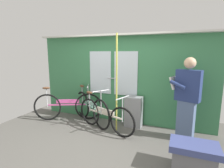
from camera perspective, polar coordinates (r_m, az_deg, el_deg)
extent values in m
cube|color=#56544F|center=(3.78, -3.61, -18.41)|extent=(5.53, 4.01, 0.04)
cube|color=#387A4C|center=(4.49, 2.83, 1.30)|extent=(4.53, 0.08, 2.19)
cube|color=silver|center=(4.63, -3.81, 3.75)|extent=(0.60, 0.02, 1.10)
cube|color=silver|center=(4.37, 4.50, 3.36)|extent=(0.60, 0.02, 1.10)
cylinder|color=#B2B2B7|center=(4.49, 0.13, 1.87)|extent=(0.28, 0.02, 0.02)
cube|color=silver|center=(4.36, 2.52, 15.74)|extent=(4.53, 0.28, 0.04)
torus|color=black|center=(3.81, 3.36, -12.27)|extent=(0.65, 0.26, 0.67)
torus|color=black|center=(4.46, -7.24, -8.93)|extent=(0.65, 0.26, 0.67)
cube|color=beige|center=(4.10, -2.39, -9.73)|extent=(0.93, 0.34, 0.03)
cube|color=beige|center=(4.07, -2.40, -8.66)|extent=(0.54, 0.21, 0.10)
cylinder|color=#B7B7BC|center=(4.39, -7.31, -5.89)|extent=(0.02, 0.02, 0.49)
ellipsoid|color=brown|center=(4.32, -7.38, -2.76)|extent=(0.22, 0.15, 0.06)
cylinder|color=#B7B7BC|center=(3.72, 3.40, -8.48)|extent=(0.02, 0.02, 0.53)
cylinder|color=#B7B7BC|center=(3.64, 3.44, -4.51)|extent=(0.16, 0.42, 0.02)
torus|color=black|center=(4.79, -7.68, -7.24)|extent=(0.67, 0.35, 0.72)
torus|color=black|center=(4.99, -20.26, -7.09)|extent=(0.67, 0.35, 0.72)
cube|color=#D14C93|center=(4.85, -14.13, -6.53)|extent=(0.94, 0.47, 0.03)
cube|color=#D14C93|center=(4.82, -14.18, -5.47)|extent=(0.55, 0.28, 0.10)
cylinder|color=#B7B7BC|center=(4.92, -20.45, -4.20)|extent=(0.02, 0.02, 0.52)
ellipsoid|color=brown|center=(4.87, -20.64, -1.24)|extent=(0.22, 0.17, 0.06)
cylinder|color=#B7B7BC|center=(4.72, -7.76, -4.00)|extent=(0.02, 0.02, 0.56)
cylinder|color=#B7B7BC|center=(4.66, -7.84, -0.66)|extent=(0.21, 0.41, 0.02)
torus|color=black|center=(4.16, -3.57, -9.87)|extent=(0.64, 0.43, 0.73)
torus|color=black|center=(4.98, -9.57, -6.57)|extent=(0.64, 0.43, 0.73)
cube|color=#9EDBC6|center=(4.54, -6.87, -7.36)|extent=(0.80, 0.54, 0.03)
cube|color=#9EDBC6|center=(4.51, -6.89, -6.22)|extent=(0.47, 0.32, 0.10)
cylinder|color=#B7B7BC|center=(4.91, -9.66, -3.64)|extent=(0.02, 0.02, 0.52)
ellipsoid|color=brown|center=(4.86, -9.75, -0.65)|extent=(0.22, 0.18, 0.06)
cylinder|color=#B7B7BC|center=(4.07, -3.61, -6.14)|extent=(0.02, 0.02, 0.56)
cylinder|color=#B7B7BC|center=(4.00, -3.65, -2.27)|extent=(0.26, 0.38, 0.02)
cube|color=slate|center=(3.97, 22.82, -10.86)|extent=(0.37, 0.27, 0.83)
cube|color=navy|center=(3.78, 23.58, -0.47)|extent=(0.51, 0.34, 0.62)
sphere|color=tan|center=(3.73, 24.07, 6.26)|extent=(0.23, 0.23, 0.23)
cube|color=silver|center=(3.87, 19.65, 0.47)|extent=(0.21, 0.36, 0.26)
cylinder|color=navy|center=(3.62, 20.52, -0.20)|extent=(0.31, 0.16, 0.17)
cylinder|color=navy|center=(4.02, 22.59, 0.63)|extent=(0.31, 0.16, 0.17)
cube|color=gray|center=(4.34, 7.05, -8.90)|extent=(0.41, 0.28, 0.75)
cylinder|color=#C6C14C|center=(3.81, 1.51, -0.29)|extent=(0.04, 0.04, 2.19)
cube|color=#3D477F|center=(3.05, 25.20, -18.00)|extent=(0.70, 0.44, 0.10)
cube|color=slate|center=(3.15, 24.87, -21.63)|extent=(0.60, 0.36, 0.35)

